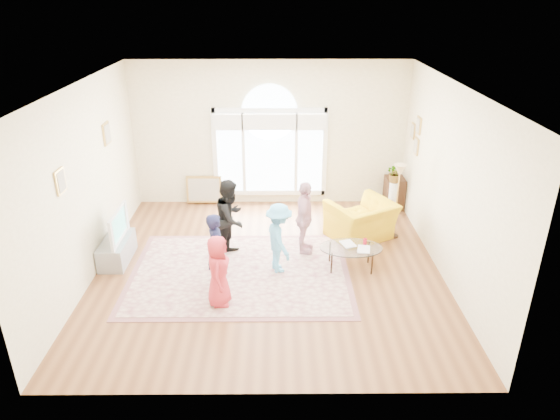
{
  "coord_description": "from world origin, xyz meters",
  "views": [
    {
      "loc": [
        0.15,
        -7.66,
        4.57
      ],
      "look_at": [
        0.21,
        0.3,
        1.0
      ],
      "focal_mm": 32.0,
      "sensor_mm": 36.0,
      "label": 1
    }
  ],
  "objects_px": {
    "area_rug": "(240,272)",
    "television": "(114,225)",
    "tv_console": "(117,250)",
    "armchair": "(361,220)",
    "coffee_table": "(351,248)"
  },
  "relations": [
    {
      "from": "tv_console",
      "to": "television",
      "type": "bearing_deg",
      "value": -0.0
    },
    {
      "from": "tv_console",
      "to": "armchair",
      "type": "relative_size",
      "value": 0.85
    },
    {
      "from": "coffee_table",
      "to": "armchair",
      "type": "distance_m",
      "value": 1.23
    },
    {
      "from": "area_rug",
      "to": "television",
      "type": "bearing_deg",
      "value": 168.35
    },
    {
      "from": "television",
      "to": "coffee_table",
      "type": "bearing_deg",
      "value": -4.24
    },
    {
      "from": "television",
      "to": "coffee_table",
      "type": "distance_m",
      "value": 4.21
    },
    {
      "from": "area_rug",
      "to": "tv_console",
      "type": "height_order",
      "value": "tv_console"
    },
    {
      "from": "armchair",
      "to": "area_rug",
      "type": "bearing_deg",
      "value": 0.89
    },
    {
      "from": "area_rug",
      "to": "television",
      "type": "distance_m",
      "value": 2.4
    },
    {
      "from": "area_rug",
      "to": "television",
      "type": "relative_size",
      "value": 3.64
    },
    {
      "from": "tv_console",
      "to": "television",
      "type": "height_order",
      "value": "television"
    },
    {
      "from": "television",
      "to": "area_rug",
      "type": "bearing_deg",
      "value": -11.65
    },
    {
      "from": "coffee_table",
      "to": "armchair",
      "type": "bearing_deg",
      "value": 74.45
    },
    {
      "from": "coffee_table",
      "to": "tv_console",
      "type": "bearing_deg",
      "value": 177.12
    },
    {
      "from": "tv_console",
      "to": "coffee_table",
      "type": "xyz_separation_m",
      "value": [
        4.2,
        -0.31,
        0.19
      ]
    }
  ]
}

